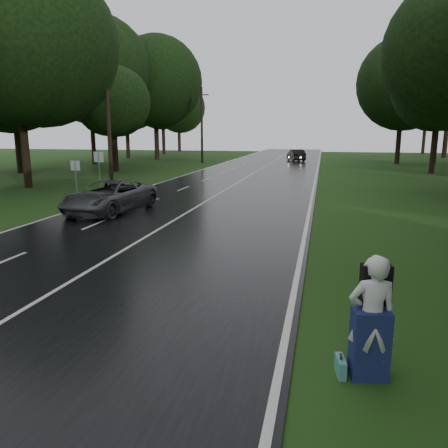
# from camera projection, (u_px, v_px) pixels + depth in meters

# --- Properties ---
(ground) EXTENTS (160.00, 160.00, 0.00)m
(ground) POSITION_uv_depth(u_px,v_px,m) (47.00, 297.00, 10.52)
(ground) COLOR #1F4113
(ground) RESTS_ON ground
(road) EXTENTS (12.00, 140.00, 0.04)m
(road) POSITION_uv_depth(u_px,v_px,m) (226.00, 190.00, 29.60)
(road) COLOR black
(road) RESTS_ON ground
(lane_center) EXTENTS (0.12, 140.00, 0.01)m
(lane_center) POSITION_uv_depth(u_px,v_px,m) (226.00, 190.00, 29.60)
(lane_center) COLOR silver
(lane_center) RESTS_ON road
(grey_car) EXTENTS (3.28, 5.82, 1.54)m
(grey_car) POSITION_uv_depth(u_px,v_px,m) (110.00, 197.00, 21.25)
(grey_car) COLOR #484B4D
(grey_car) RESTS_ON road
(far_car) EXTENTS (2.86, 4.92, 1.53)m
(far_car) POSITION_uv_depth(u_px,v_px,m) (296.00, 155.00, 58.14)
(far_car) COLOR black
(far_car) RESTS_ON road
(hitchhiker) EXTENTS (0.84, 0.78, 2.07)m
(hitchhiker) POSITION_uv_depth(u_px,v_px,m) (371.00, 321.00, 6.94)
(hitchhiker) COLOR silver
(hitchhiker) RESTS_ON ground
(suitcase) EXTENTS (0.19, 0.44, 0.30)m
(suitcase) POSITION_uv_depth(u_px,v_px,m) (340.00, 366.00, 7.15)
(suitcase) COLOR teal
(suitcase) RESTS_ON ground
(utility_pole_mid) EXTENTS (1.80, 0.28, 9.55)m
(utility_pole_mid) POSITION_uv_depth(u_px,v_px,m) (112.00, 186.00, 31.66)
(utility_pole_mid) COLOR black
(utility_pole_mid) RESTS_ON ground
(utility_pole_far) EXTENTS (1.80, 0.28, 9.19)m
(utility_pole_far) POSITION_uv_depth(u_px,v_px,m) (202.00, 163.00, 55.00)
(utility_pole_far) COLOR black
(utility_pole_far) RESTS_ON ground
(road_sign_a) EXTENTS (0.56, 0.10, 2.31)m
(road_sign_a) POSITION_uv_depth(u_px,v_px,m) (78.00, 201.00, 24.90)
(road_sign_a) COLOR white
(road_sign_a) RESTS_ON ground
(road_sign_b) EXTENTS (0.65, 0.10, 2.69)m
(road_sign_b) POSITION_uv_depth(u_px,v_px,m) (101.00, 195.00, 27.48)
(road_sign_b) COLOR white
(road_sign_b) RESTS_ON ground
(tree_left_d) EXTENTS (10.59, 10.59, 16.55)m
(tree_left_d) POSITION_uv_depth(u_px,v_px,m) (29.00, 188.00, 31.07)
(tree_left_d) COLOR black
(tree_left_d) RESTS_ON ground
(tree_left_e) EXTENTS (7.99, 7.99, 12.49)m
(tree_left_e) POSITION_uv_depth(u_px,v_px,m) (116.00, 171.00, 43.65)
(tree_left_e) COLOR black
(tree_left_e) RESTS_ON ground
(tree_left_f) EXTENTS (11.29, 11.29, 17.64)m
(tree_left_f) POSITION_uv_depth(u_px,v_px,m) (157.00, 160.00, 61.70)
(tree_left_f) COLOR black
(tree_left_f) RESTS_ON ground
(tree_right_e) EXTENTS (9.27, 9.27, 14.49)m
(tree_right_e) POSITION_uv_depth(u_px,v_px,m) (431.00, 173.00, 41.43)
(tree_right_e) COLOR black
(tree_right_e) RESTS_ON ground
(tree_right_f) EXTENTS (10.24, 10.24, 16.00)m
(tree_right_f) POSITION_uv_depth(u_px,v_px,m) (397.00, 164.00, 53.45)
(tree_right_f) COLOR black
(tree_right_f) RESTS_ON ground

